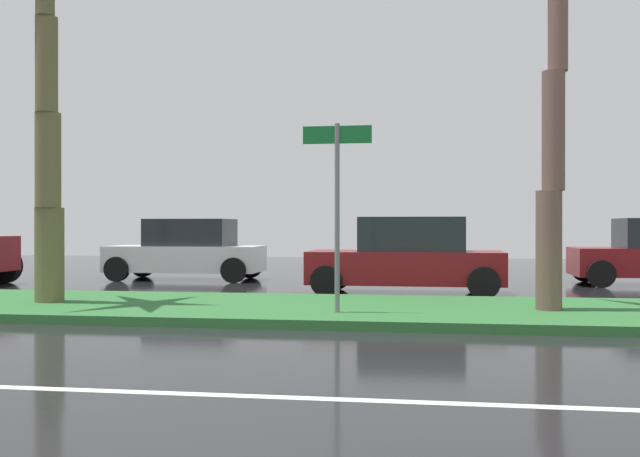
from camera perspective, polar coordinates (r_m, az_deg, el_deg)
ground_plane at (r=13.39m, az=0.04°, el=-6.54°), size 90.00×42.00×0.10m
near_lane_divider_stripe at (r=6.63m, az=-9.15°, el=-13.02°), size 81.00×0.14×0.01m
median_strip at (r=12.39m, az=-0.64°, el=-6.50°), size 85.50×4.00×0.15m
street_name_sign at (r=11.27m, az=1.39°, el=3.04°), size 1.10×0.08×3.00m
car_in_traffic_leading at (r=20.41m, az=-10.61°, el=-1.76°), size 4.30×2.02×1.72m
car_in_traffic_second at (r=15.98m, az=7.01°, el=-2.30°), size 4.30×2.02×1.72m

